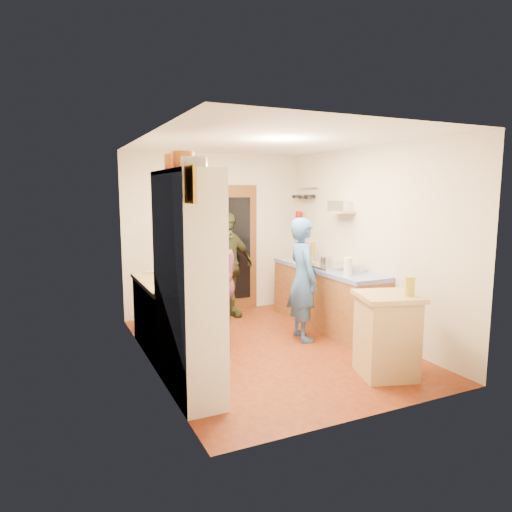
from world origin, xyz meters
TOP-DOWN VIEW (x-y plane):
  - floor at (0.00, 0.00)m, footprint 3.00×4.00m
  - ceiling at (0.00, 0.00)m, footprint 3.00×4.00m
  - wall_back at (0.00, 2.01)m, footprint 3.00×0.02m
  - wall_front at (0.00, -2.01)m, footprint 3.00×0.02m
  - wall_left at (-1.51, 0.00)m, footprint 0.02×4.00m
  - wall_right at (1.51, 0.00)m, footprint 0.02×4.00m
  - door_frame at (0.25, 1.97)m, footprint 0.95×0.06m
  - door_glass at (0.25, 1.94)m, footprint 0.70×0.02m
  - hutch_body at (-1.30, -0.80)m, footprint 0.40×1.20m
  - hutch_top_shelf at (-1.30, -0.80)m, footprint 0.40×1.14m
  - plate_stack at (-1.30, -1.09)m, footprint 0.24×0.24m
  - orange_pot_a at (-1.30, -0.74)m, footprint 0.22×0.22m
  - orange_pot_b at (-1.30, -0.40)m, footprint 0.19×0.19m
  - left_counter_base at (-1.20, 0.45)m, footprint 0.60×1.40m
  - left_counter_top at (-1.20, 0.45)m, footprint 0.64×1.44m
  - toaster at (-1.15, -0.06)m, footprint 0.24×0.19m
  - kettle at (-1.25, 0.29)m, footprint 0.20×0.20m
  - orange_bowl at (-1.12, 0.52)m, footprint 0.23×0.23m
  - chopping_board at (-1.18, 1.07)m, footprint 0.35×0.30m
  - right_counter_base at (1.20, 0.50)m, footprint 0.60×2.20m
  - right_counter_top at (1.20, 0.50)m, footprint 0.62×2.22m
  - hob at (1.20, 0.41)m, footprint 0.55×0.58m
  - pot_on_hob at (1.15, 0.44)m, footprint 0.18×0.18m
  - bottle_a at (1.05, 1.05)m, footprint 0.08×0.08m
  - bottle_b at (1.18, 1.20)m, footprint 0.08×0.08m
  - bottle_c at (1.31, 1.07)m, footprint 0.10×0.10m
  - paper_towel at (1.05, -0.21)m, footprint 0.11×0.11m
  - mixing_bowl at (1.30, -0.03)m, footprint 0.26×0.26m
  - island_base at (0.75, -1.33)m, footprint 0.69×0.69m
  - island_top at (0.75, -1.33)m, footprint 0.77×0.77m
  - cutting_board at (0.72, -1.27)m, footprint 0.42×0.37m
  - oil_jar at (0.89, -1.50)m, footprint 0.13×0.13m
  - pan_rail at (1.46, 1.52)m, footprint 0.02×0.65m
  - pan_hang_a at (1.40, 1.35)m, footprint 0.18×0.18m
  - pan_hang_b at (1.40, 1.55)m, footprint 0.16×0.16m
  - pan_hang_c at (1.40, 1.75)m, footprint 0.17×0.17m
  - wall_shelf at (1.37, 0.45)m, footprint 0.26×0.42m
  - radio at (1.37, 0.45)m, footprint 0.29×0.34m
  - ext_bracket at (1.47, 1.70)m, footprint 0.06×0.10m
  - fire_extinguisher at (1.41, 1.70)m, footprint 0.11×0.11m
  - picture_frame at (-1.48, -1.55)m, footprint 0.03×0.25m
  - person_hob at (0.60, 0.11)m, footprint 0.47×0.65m
  - person_left at (-0.64, 0.34)m, footprint 0.74×0.90m
  - person_back at (0.04, 1.59)m, footprint 1.04×0.58m

SIDE VIEW (x-z plane):
  - floor at x=0.00m, z-range -0.02..0.00m
  - right_counter_base at x=1.20m, z-range 0.00..0.84m
  - left_counter_base at x=-1.20m, z-range 0.00..0.85m
  - island_base at x=0.75m, z-range 0.00..0.86m
  - person_hob at x=0.60m, z-range 0.00..1.65m
  - person_back at x=0.04m, z-range 0.00..1.68m
  - person_left at x=-0.64m, z-range 0.00..1.72m
  - right_counter_top at x=1.20m, z-range 0.84..0.90m
  - left_counter_top at x=-1.20m, z-range 0.85..0.90m
  - island_top at x=0.75m, z-range 0.86..0.91m
  - cutting_board at x=0.72m, z-range 0.89..0.91m
  - chopping_board at x=-1.18m, z-range 0.90..0.92m
  - hob at x=1.20m, z-range 0.90..0.94m
  - mixing_bowl at x=1.30m, z-range 0.90..1.00m
  - orange_bowl at x=-1.12m, z-range 0.90..1.00m
  - toaster at x=-1.15m, z-range 0.90..1.06m
  - kettle at x=-1.25m, z-range 0.90..1.08m
  - pot_on_hob at x=1.15m, z-range 0.94..1.06m
  - oil_jar at x=0.89m, z-range 0.91..1.12m
  - paper_towel at x=1.05m, z-range 0.90..1.14m
  - bottle_a at x=1.05m, z-range 0.90..1.16m
  - bottle_b at x=1.18m, z-range 0.90..1.17m
  - bottle_c at x=1.31m, z-range 0.90..1.20m
  - door_frame at x=0.25m, z-range 0.00..2.10m
  - door_glass at x=0.25m, z-range 0.20..1.90m
  - hutch_body at x=-1.30m, z-range 0.00..2.20m
  - wall_back at x=0.00m, z-range 0.00..2.60m
  - wall_front at x=0.00m, z-range 0.00..2.60m
  - wall_left at x=-1.51m, z-range 0.00..2.60m
  - wall_right at x=1.51m, z-range 0.00..2.60m
  - ext_bracket at x=1.47m, z-range 1.43..1.47m
  - fire_extinguisher at x=1.41m, z-range 1.34..1.66m
  - wall_shelf at x=1.37m, z-range 1.69..1.71m
  - radio at x=1.37m, z-range 1.72..1.86m
  - pan_hang_b at x=1.40m, z-range 1.88..1.92m
  - pan_hang_c at x=1.40m, z-range 1.89..1.93m
  - pan_hang_a at x=1.40m, z-range 1.90..1.94m
  - pan_rail at x=1.46m, z-range 2.04..2.06m
  - picture_frame at x=-1.48m, z-range 1.90..2.20m
  - hutch_top_shelf at x=-1.30m, z-range 2.16..2.20m
  - plate_stack at x=-1.30m, z-range 2.20..2.30m
  - orange_pot_b at x=-1.30m, z-range 2.20..2.37m
  - orange_pot_a at x=-1.30m, z-range 2.20..2.37m
  - ceiling at x=0.00m, z-range 2.60..2.62m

